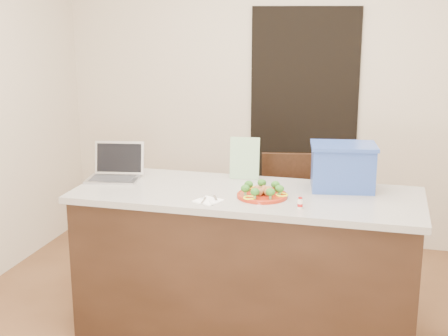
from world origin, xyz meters
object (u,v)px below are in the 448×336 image
(napkin, at_px, (208,201))
(yogurt_bottle, at_px, (300,204))
(laptop, at_px, (116,169))
(chair, at_px, (288,214))
(blue_box, at_px, (343,167))
(island, at_px, (246,264))
(plate, at_px, (262,195))

(napkin, distance_m, yogurt_bottle, 0.52)
(laptop, distance_m, chair, 1.29)
(yogurt_bottle, bearing_deg, laptop, 164.97)
(laptop, bearing_deg, blue_box, -5.60)
(laptop, xyz_separation_m, blue_box, (1.42, 0.11, 0.08))
(yogurt_bottle, bearing_deg, island, 146.25)
(island, relative_size, plate, 7.00)
(blue_box, bearing_deg, chair, 117.41)
(plate, xyz_separation_m, laptop, (-0.99, 0.17, 0.05))
(laptop, height_order, chair, laptop)
(napkin, relative_size, yogurt_bottle, 2.08)
(yogurt_bottle, bearing_deg, plate, 147.01)
(island, distance_m, chair, 0.76)
(plate, relative_size, blue_box, 0.70)
(island, bearing_deg, chair, 79.12)
(chair, bearing_deg, laptop, -158.50)
(island, relative_size, yogurt_bottle, 32.13)
(island, xyz_separation_m, yogurt_bottle, (0.35, -0.24, 0.48))
(plate, bearing_deg, blue_box, 33.22)
(plate, height_order, laptop, laptop)
(plate, distance_m, napkin, 0.32)
(plate, distance_m, blue_box, 0.53)
(island, height_order, laptop, laptop)
(laptop, xyz_separation_m, chair, (1.02, 0.65, -0.43))
(island, relative_size, laptop, 5.81)
(napkin, relative_size, laptop, 0.38)
(laptop, relative_size, chair, 0.36)
(island, bearing_deg, plate, -35.36)
(island, relative_size, chair, 2.12)
(napkin, bearing_deg, blue_box, 31.54)
(plate, xyz_separation_m, yogurt_bottle, (0.24, -0.16, 0.01))
(island, height_order, chair, chair)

